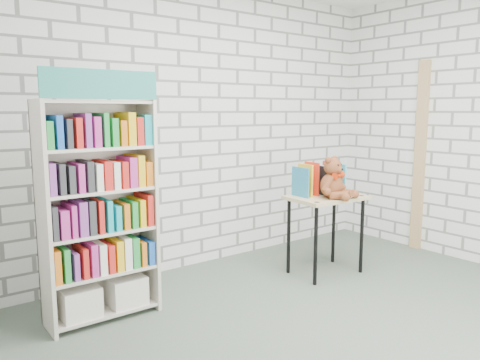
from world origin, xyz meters
TOP-DOWN VIEW (x-y plane):
  - ground at (0.00, 0.00)m, footprint 4.50×4.50m
  - room_shell at (0.00, 0.00)m, footprint 4.52×4.02m
  - bookshelf at (-1.30, 1.36)m, footprint 0.82×0.32m
  - display_table at (0.78, 1.01)m, footprint 0.74×0.53m
  - table_books at (0.78, 1.13)m, footprint 0.51×0.25m
  - teddy_bear at (0.76, 0.90)m, footprint 0.35×0.34m
  - door_trim at (2.23, 0.95)m, footprint 0.05×0.12m

SIDE VIEW (x-z plane):
  - ground at x=0.00m, z-range 0.00..0.00m
  - display_table at x=0.78m, z-range 0.27..1.03m
  - bookshelf at x=-1.30m, z-range -0.08..1.76m
  - table_books at x=0.78m, z-range 0.76..1.05m
  - teddy_bear at x=0.76m, z-range 0.72..1.11m
  - door_trim at x=2.23m, z-range 0.00..2.10m
  - room_shell at x=0.00m, z-range 0.38..3.19m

